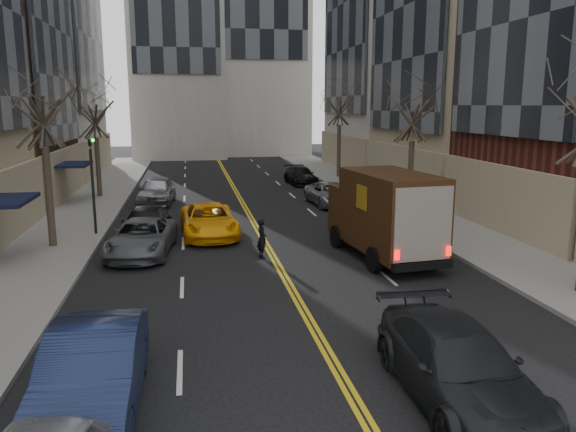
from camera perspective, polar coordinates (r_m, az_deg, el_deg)
name	(u,v)px	position (r m, az deg, el deg)	size (l,w,h in m)	color
sidewalk_left	(80,215)	(32.00, -20.41, 0.08)	(4.00, 66.00, 0.15)	slate
sidewalk_right	(399,205)	(33.72, 11.22, 1.12)	(4.00, 66.00, 0.15)	slate
tree_lf_mid	(40,86)	(24.59, -23.90, 11.99)	(3.20, 3.20, 8.91)	#382D23
tree_lf_far	(94,102)	(37.35, -19.11, 10.86)	(3.20, 3.20, 8.12)	#382D23
tree_rt_mid	(414,99)	(31.29, 12.65, 11.51)	(3.20, 3.20, 8.32)	#382D23
tree_rt_far	(340,94)	(45.52, 5.29, 12.28)	(3.20, 3.20, 9.11)	#382D23
traffic_signal	(92,175)	(26.44, -19.28, 3.97)	(0.29, 0.26, 4.70)	black
ups_truck	(384,215)	(21.87, 9.76, 0.11)	(3.05, 6.43, 3.40)	black
observer_sedan	(457,365)	(12.11, 16.83, -14.27)	(2.25, 5.29, 1.52)	black
taxi	(209,221)	(25.66, -8.05, -0.46)	(2.40, 5.20, 1.45)	#FBA90A
pedestrian	(262,238)	(21.85, -2.68, -2.28)	(0.56, 0.37, 1.54)	black
parked_lf_b	(93,372)	(11.81, -19.22, -14.75)	(1.74, 4.99, 1.65)	#111A38
parked_lf_c	(141,238)	(23.02, -14.67, -2.15)	(2.30, 4.99, 1.39)	#52565B
parked_lf_d	(146,224)	(25.54, -14.23, -0.83)	(1.93, 4.76, 1.38)	black
parked_lf_e	(157,191)	(34.58, -13.19, 2.53)	(1.93, 4.80, 1.64)	#A1A3A8
parked_rt_a	(379,211)	(27.91, 9.18, 0.47)	(1.54, 4.42, 1.46)	#484A4F
parked_rt_b	(331,194)	(33.36, 4.39, 2.23)	(2.22, 4.82, 1.34)	#97999E
parked_rt_c	(301,176)	(42.24, 1.29, 4.13)	(1.82, 4.48, 1.30)	black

